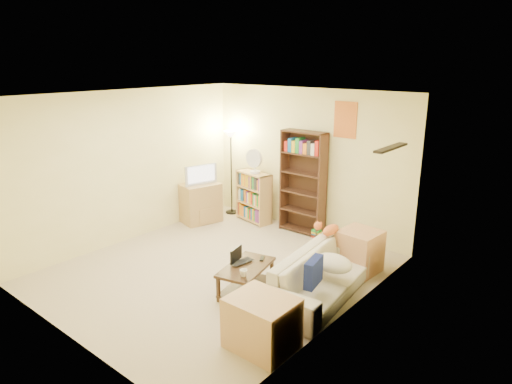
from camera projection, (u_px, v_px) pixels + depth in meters
room at (216, 161)px, 6.20m from camera, size 4.50×4.54×2.52m
sofa at (321, 276)px, 5.85m from camera, size 2.08×1.17×0.56m
navy_pillow at (314, 272)px, 5.40m from camera, size 0.19×0.38×0.33m
cream_blanket at (333, 263)px, 5.76m from camera, size 0.52×0.37×0.22m
tabby_cat at (328, 229)px, 6.47m from camera, size 0.44×0.19×0.15m
coffee_table at (246, 276)px, 5.95m from camera, size 0.65×0.93×0.38m
laptop at (244, 263)px, 5.96m from camera, size 0.37×0.29×0.03m
laptop_screen at (236, 254)px, 5.99m from camera, size 0.08×0.28×0.19m
mug at (243, 273)px, 5.62m from camera, size 0.12×0.12×0.09m
tv_remote at (262, 258)px, 6.11m from camera, size 0.12×0.15×0.02m
tv_stand at (200, 203)px, 8.54m from camera, size 0.66×0.79×0.74m
television at (199, 174)px, 8.38m from camera, size 0.68×0.41×0.37m
tall_bookshelf at (303, 180)px, 7.86m from camera, size 0.81×0.27×1.80m
short_bookshelf at (254, 197)px, 8.54m from camera, size 0.78×0.44×0.95m
desk_fan at (254, 161)px, 8.27m from camera, size 0.34×0.19×0.45m
floor_lamp at (231, 148)px, 8.75m from camera, size 0.28×0.28×1.64m
side_table at (359, 251)px, 6.55m from camera, size 0.57×0.57×0.61m
end_cabinet at (262, 323)px, 4.81m from camera, size 0.68×0.57×0.57m
book_stacks at (323, 236)px, 7.72m from camera, size 0.43×0.19×0.18m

